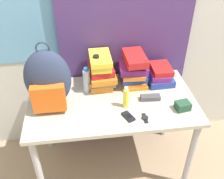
% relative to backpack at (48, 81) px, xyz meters
% --- Properties ---
extents(wall_back, '(6.00, 0.06, 2.50)m').
position_rel_backpack_xyz_m(wall_back, '(0.45, 0.44, 0.28)').
color(wall_back, beige).
rests_on(wall_back, ground_plane).
extents(curtain_blue, '(1.08, 0.04, 2.50)m').
position_rel_backpack_xyz_m(curtain_blue, '(0.61, 0.38, 0.28)').
color(curtain_blue, '#4C336B').
rests_on(curtain_blue, ground_plane).
extents(desk, '(1.27, 0.71, 0.75)m').
position_rel_backpack_xyz_m(desk, '(0.45, -0.01, -0.31)').
color(desk, '#B7B299').
rests_on(desk, ground_plane).
extents(backpack, '(0.33, 0.23, 0.51)m').
position_rel_backpack_xyz_m(backpack, '(0.00, 0.00, 0.00)').
color(backpack, '#2D3851').
rests_on(backpack, desk).
extents(book_stack_left, '(0.22, 0.28, 0.28)m').
position_rel_backpack_xyz_m(book_stack_left, '(0.39, 0.20, -0.08)').
color(book_stack_left, orange).
rests_on(book_stack_left, desk).
extents(book_stack_center, '(0.23, 0.28, 0.27)m').
position_rel_backpack_xyz_m(book_stack_center, '(0.65, 0.20, -0.08)').
color(book_stack_center, orange).
rests_on(book_stack_center, desk).
extents(book_stack_right, '(0.21, 0.25, 0.14)m').
position_rel_backpack_xyz_m(book_stack_right, '(0.88, 0.20, -0.15)').
color(book_stack_right, navy).
rests_on(book_stack_right, desk).
extents(water_bottle, '(0.06, 0.06, 0.21)m').
position_rel_backpack_xyz_m(water_bottle, '(0.27, 0.14, -0.12)').
color(water_bottle, silver).
rests_on(water_bottle, desk).
extents(sports_bottle, '(0.07, 0.07, 0.29)m').
position_rel_backpack_xyz_m(sports_bottle, '(0.36, 0.18, -0.08)').
color(sports_bottle, white).
rests_on(sports_bottle, desk).
extents(sunscreen_bottle, '(0.04, 0.04, 0.17)m').
position_rel_backpack_xyz_m(sunscreen_bottle, '(0.54, -0.09, -0.14)').
color(sunscreen_bottle, yellow).
rests_on(sunscreen_bottle, desk).
extents(cell_phone, '(0.09, 0.12, 0.02)m').
position_rel_backpack_xyz_m(cell_phone, '(0.54, -0.21, -0.21)').
color(cell_phone, black).
rests_on(cell_phone, desk).
extents(sunglasses_case, '(0.15, 0.06, 0.04)m').
position_rel_backpack_xyz_m(sunglasses_case, '(0.74, -0.04, -0.20)').
color(sunglasses_case, '#47474C').
rests_on(sunglasses_case, desk).
extents(camera_pouch, '(0.11, 0.10, 0.06)m').
position_rel_backpack_xyz_m(camera_pouch, '(0.95, -0.18, -0.19)').
color(camera_pouch, '#234C33').
rests_on(camera_pouch, desk).
extents(wristwatch, '(0.05, 0.10, 0.01)m').
position_rel_backpack_xyz_m(wristwatch, '(0.65, -0.24, -0.21)').
color(wristwatch, black).
rests_on(wristwatch, desk).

